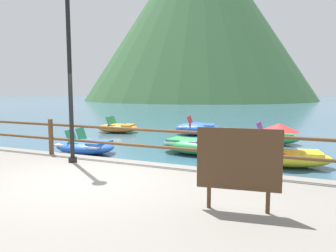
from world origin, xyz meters
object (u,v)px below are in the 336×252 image
at_px(sign_board, 239,161).
at_px(pedal_boat_3, 85,146).
at_px(pedal_boat_4, 118,128).
at_px(lamp_post, 69,46).
at_px(pedal_boat_6, 194,145).
at_px(pedal_boat_0, 283,153).
at_px(pedal_boat_1, 269,137).
at_px(pedal_boat_2, 197,128).

height_order(sign_board, pedal_boat_3, sign_board).
height_order(sign_board, pedal_boat_4, sign_board).
xyz_separation_m(sign_board, pedal_boat_3, (-5.96, 4.10, -0.88)).
height_order(lamp_post, pedal_boat_6, lamp_post).
relative_size(sign_board, pedal_boat_0, 0.43).
xyz_separation_m(pedal_boat_1, pedal_boat_2, (-3.44, 1.23, 0.04)).
bearing_deg(pedal_boat_4, pedal_boat_1, -3.61).
xyz_separation_m(sign_board, pedal_boat_1, (-0.49, 8.69, -0.86)).
bearing_deg(pedal_boat_0, pedal_boat_6, 167.74).
height_order(pedal_boat_3, pedal_boat_4, pedal_boat_3).
distance_m(pedal_boat_2, pedal_boat_3, 6.16).
bearing_deg(pedal_boat_0, pedal_boat_3, -172.77).
bearing_deg(lamp_post, pedal_boat_4, 115.62).
bearing_deg(pedal_boat_6, pedal_boat_4, 145.80).
bearing_deg(pedal_boat_2, pedal_boat_0, -50.03).
relative_size(pedal_boat_4, pedal_boat_6, 0.93).
height_order(pedal_boat_1, pedal_boat_4, pedal_boat_1).
bearing_deg(lamp_post, pedal_boat_2, 87.82).
relative_size(pedal_boat_1, pedal_boat_4, 1.01).
bearing_deg(sign_board, pedal_boat_4, 130.88).
xyz_separation_m(lamp_post, pedal_boat_1, (3.76, 7.19, -2.87)).
bearing_deg(pedal_boat_0, pedal_boat_1, 101.48).
relative_size(pedal_boat_2, pedal_boat_4, 1.01).
bearing_deg(pedal_boat_4, pedal_boat_2, 10.80).
relative_size(lamp_post, pedal_boat_2, 1.96).
height_order(pedal_boat_3, pedal_boat_6, pedal_boat_6).
height_order(lamp_post, pedal_boat_3, lamp_post).
xyz_separation_m(pedal_boat_2, pedal_boat_3, (-2.02, -5.82, -0.06)).
relative_size(lamp_post, sign_board, 3.86).
height_order(pedal_boat_2, pedal_boat_6, pedal_boat_2).
bearing_deg(pedal_boat_4, lamp_post, -64.38).
distance_m(pedal_boat_1, pedal_boat_4, 7.45).
bearing_deg(sign_board, pedal_boat_2, 111.64).
height_order(sign_board, pedal_boat_0, sign_board).
bearing_deg(pedal_boat_1, pedal_boat_6, -122.95).
relative_size(lamp_post, pedal_boat_3, 2.10).
height_order(sign_board, pedal_boat_2, sign_board).
relative_size(lamp_post, pedal_boat_4, 1.98).
xyz_separation_m(pedal_boat_0, pedal_boat_3, (-6.24, -0.79, -0.12)).
height_order(lamp_post, pedal_boat_2, lamp_post).
bearing_deg(pedal_boat_6, pedal_boat_3, -157.53).
height_order(lamp_post, pedal_boat_4, lamp_post).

